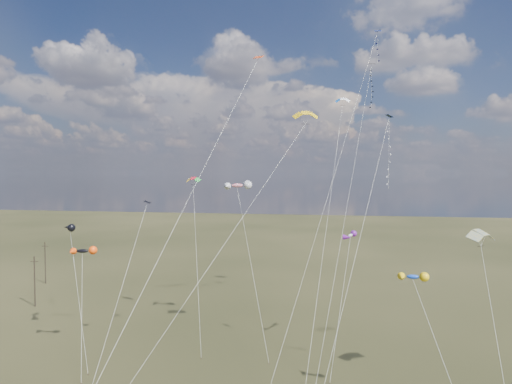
% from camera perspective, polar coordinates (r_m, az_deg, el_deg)
% --- Properties ---
extents(utility_pole_near, '(1.40, 0.20, 8.00)m').
position_cam_1_polar(utility_pole_near, '(81.77, -25.94, -9.96)').
color(utility_pole_near, black).
rests_on(utility_pole_near, ground).
extents(utility_pole_far, '(1.40, 0.20, 8.00)m').
position_cam_1_polar(utility_pole_far, '(97.50, -24.85, -7.98)').
color(utility_pole_far, black).
rests_on(utility_pole_far, ground).
extents(diamond_black_high, '(7.21, 22.34, 36.68)m').
position_cam_1_polar(diamond_black_high, '(65.99, 13.96, 11.21)').
color(diamond_black_high, black).
rests_on(diamond_black_high, ground).
extents(diamond_navy_tall, '(11.89, 22.30, 40.02)m').
position_cam_1_polar(diamond_navy_tall, '(61.68, 14.05, 14.55)').
color(diamond_navy_tall, '#111C4E').
rests_on(diamond_navy_tall, ground).
extents(diamond_black_mid, '(0.99, 13.22, 18.08)m').
position_cam_1_polar(diamond_black_mid, '(50.26, -15.28, -7.50)').
color(diamond_black_mid, black).
rests_on(diamond_black_mid, ground).
extents(diamond_navy_right, '(7.60, 15.21, 27.02)m').
position_cam_1_polar(diamond_navy_right, '(46.73, 15.96, 3.69)').
color(diamond_navy_right, '#091A4F').
rests_on(diamond_navy_right, ground).
extents(diamond_orange_center, '(10.24, 24.77, 33.10)m').
position_cam_1_polar(diamond_orange_center, '(39.87, -5.71, 4.78)').
color(diamond_orange_center, red).
rests_on(diamond_orange_center, ground).
extents(parafoil_yellow, '(16.91, 20.48, 28.67)m').
position_cam_1_polar(parafoil_yellow, '(52.00, 6.15, 9.71)').
color(parafoil_yellow, '#E0B00C').
rests_on(parafoil_yellow, ground).
extents(parafoil_blue_white, '(4.77, 29.72, 33.46)m').
position_cam_1_polar(parafoil_blue_white, '(73.96, 10.75, 11.20)').
color(parafoil_blue_white, blue).
rests_on(parafoil_blue_white, ground).
extents(parafoil_striped, '(3.17, 12.70, 16.43)m').
position_cam_1_polar(parafoil_striped, '(47.26, 26.34, -4.57)').
color(parafoil_striped, yellow).
rests_on(parafoil_striped, ground).
extents(parafoil_tricolor, '(5.82, 12.44, 21.02)m').
position_cam_1_polar(parafoil_tricolor, '(64.14, -7.86, 1.60)').
color(parafoil_tricolor, yellow).
rests_on(parafoil_tricolor, ground).
extents(novelty_black_orange, '(5.27, 7.64, 12.75)m').
position_cam_1_polar(novelty_black_orange, '(56.72, -20.89, -6.94)').
color(novelty_black_orange, black).
rests_on(novelty_black_orange, ground).
extents(novelty_orange_black, '(9.15, 10.76, 14.86)m').
position_cam_1_polar(novelty_orange_black, '(62.52, -22.24, -4.15)').
color(novelty_orange_black, '#DE4409').
rests_on(novelty_orange_black, ground).
extents(novelty_white_purple, '(3.03, 10.31, 14.32)m').
position_cam_1_polar(novelty_white_purple, '(54.85, 11.72, -5.39)').
color(novelty_white_purple, silver).
rests_on(novelty_white_purple, ground).
extents(novelty_redwhite_stripe, '(7.56, 11.00, 20.22)m').
position_cam_1_polar(novelty_redwhite_stripe, '(60.79, -2.36, 0.78)').
color(novelty_redwhite_stripe, red).
rests_on(novelty_redwhite_stripe, ground).
extents(novelty_blue_yellow, '(4.86, 9.73, 12.60)m').
position_cam_1_polar(novelty_blue_yellow, '(42.60, 19.05, -10.07)').
color(novelty_blue_yellow, blue).
rests_on(novelty_blue_yellow, ground).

